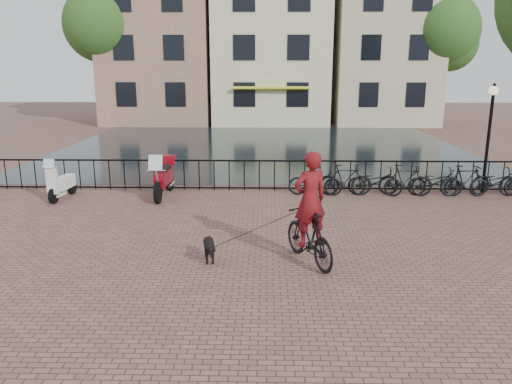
{
  "coord_description": "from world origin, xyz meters",
  "views": [
    {
      "loc": [
        0.24,
        -8.13,
        4.01
      ],
      "look_at": [
        0.0,
        3.0,
        1.2
      ],
      "focal_mm": 35.0,
      "sensor_mm": 36.0,
      "label": 1
    }
  ],
  "objects_px": {
    "lamp_post": "(490,120)",
    "motorcycle": "(164,173)",
    "scooter": "(62,177)",
    "dog": "(209,249)",
    "cyclist": "(310,215)"
  },
  "relations": [
    {
      "from": "cyclist",
      "to": "motorcycle",
      "type": "bearing_deg",
      "value": -76.94
    },
    {
      "from": "cyclist",
      "to": "scooter",
      "type": "relative_size",
      "value": 1.8
    },
    {
      "from": "scooter",
      "to": "lamp_post",
      "type": "bearing_deg",
      "value": 8.58
    },
    {
      "from": "cyclist",
      "to": "motorcycle",
      "type": "relative_size",
      "value": 1.28
    },
    {
      "from": "dog",
      "to": "motorcycle",
      "type": "xyz_separation_m",
      "value": [
        -2.03,
        5.36,
        0.49
      ]
    },
    {
      "from": "cyclist",
      "to": "dog",
      "type": "relative_size",
      "value": 3.27
    },
    {
      "from": "lamp_post",
      "to": "motorcycle",
      "type": "relative_size",
      "value": 1.6
    },
    {
      "from": "scooter",
      "to": "motorcycle",
      "type": "bearing_deg",
      "value": 10.93
    },
    {
      "from": "lamp_post",
      "to": "cyclist",
      "type": "relative_size",
      "value": 1.25
    },
    {
      "from": "motorcycle",
      "to": "scooter",
      "type": "relative_size",
      "value": 1.4
    },
    {
      "from": "lamp_post",
      "to": "motorcycle",
      "type": "bearing_deg",
      "value": -177.31
    },
    {
      "from": "cyclist",
      "to": "scooter",
      "type": "xyz_separation_m",
      "value": [
        -7.24,
        5.1,
        -0.35
      ]
    },
    {
      "from": "cyclist",
      "to": "lamp_post",
      "type": "bearing_deg",
      "value": -160.08
    },
    {
      "from": "motorcycle",
      "to": "scooter",
      "type": "distance_m",
      "value": 3.13
    },
    {
      "from": "motorcycle",
      "to": "scooter",
      "type": "xyz_separation_m",
      "value": [
        -3.11,
        -0.31,
        -0.06
      ]
    }
  ]
}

